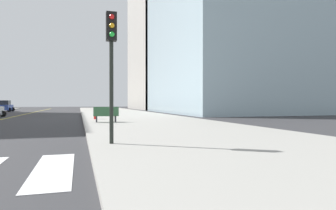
{
  "coord_description": "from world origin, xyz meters",
  "views": [
    {
      "loc": [
        6.88,
        -3.54,
        1.59
      ],
      "look_at": [
        15.62,
        25.5,
        1.32
      ],
      "focal_mm": 31.78,
      "sensor_mm": 36.0,
      "label": 1
    }
  ],
  "objects": [
    {
      "name": "fire_hydrant",
      "position": [
        8.25,
        22.76,
        0.58
      ],
      "size": [
        0.26,
        0.26,
        0.89
      ],
      "color": "red",
      "rests_on": "sidewalk_kerb_east"
    },
    {
      "name": "parking_garage_concrete",
      "position": [
        28.43,
        63.59,
        14.81
      ],
      "size": [
        18.0,
        24.0,
        29.61
      ],
      "primitive_type": "cube",
      "color": "#9E9B93",
      "rests_on": "ground"
    },
    {
      "name": "car_blue_nearest",
      "position": [
        -5.41,
        53.74,
        0.9
      ],
      "size": [
        2.7,
        4.32,
        1.93
      ],
      "rotation": [
        0.0,
        0.0,
        -0.0
      ],
      "color": "#2D479E",
      "rests_on": "ground"
    },
    {
      "name": "lane_divider_paint",
      "position": [
        0.0,
        40.0,
        0.01
      ],
      "size": [
        0.16,
        80.0,
        0.01
      ],
      "primitive_type": "cube",
      "color": "yellow",
      "rests_on": "ground"
    },
    {
      "name": "traffic_light_near_corner",
      "position": [
        7.98,
        6.95,
        3.38
      ],
      "size": [
        0.36,
        0.41,
        4.59
      ],
      "rotation": [
        0.0,
        0.0,
        3.14
      ],
      "color": "black",
      "rests_on": "sidewalk_kerb_east"
    },
    {
      "name": "sidewalk_kerb_east",
      "position": [
        12.2,
        20.0,
        0.07
      ],
      "size": [
        10.0,
        120.0,
        0.15
      ],
      "primitive_type": "cube",
      "color": "#9E9B93",
      "rests_on": "ground"
    },
    {
      "name": "park_bench",
      "position": [
        8.79,
        18.43,
        0.69
      ],
      "size": [
        1.82,
        0.63,
        1.12
      ],
      "rotation": [
        0.0,
        0.0,
        1.53
      ],
      "color": "#33603D",
      "rests_on": "sidewalk_kerb_east"
    }
  ]
}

